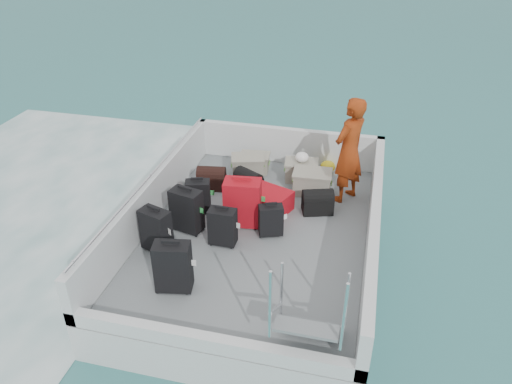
% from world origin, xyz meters
% --- Properties ---
extents(ground, '(160.00, 160.00, 0.00)m').
position_xyz_m(ground, '(0.00, 0.00, 0.00)').
color(ground, '#1C6261').
rests_on(ground, ground).
extents(wake_foam, '(10.00, 10.00, 0.00)m').
position_xyz_m(wake_foam, '(-4.80, 0.00, 0.00)').
color(wake_foam, white).
rests_on(wake_foam, ground).
extents(ferry_hull, '(3.60, 5.00, 0.60)m').
position_xyz_m(ferry_hull, '(0.00, 0.00, 0.30)').
color(ferry_hull, silver).
rests_on(ferry_hull, ground).
extents(deck, '(3.30, 4.70, 0.02)m').
position_xyz_m(deck, '(0.00, 0.00, 0.61)').
color(deck, slate).
rests_on(deck, ferry_hull).
extents(deck_fittings, '(3.60, 5.00, 0.90)m').
position_xyz_m(deck_fittings, '(0.35, -0.32, 0.99)').
color(deck_fittings, silver).
rests_on(deck_fittings, deck).
extents(suitcase_0, '(0.49, 0.37, 0.68)m').
position_xyz_m(suitcase_0, '(-1.31, -0.83, 0.96)').
color(suitcase_0, black).
rests_on(suitcase_0, deck).
extents(suitcase_1, '(0.52, 0.37, 0.70)m').
position_xyz_m(suitcase_1, '(-1.06, -0.24, 0.97)').
color(suitcase_1, black).
rests_on(suitcase_1, deck).
extents(suitcase_2, '(0.44, 0.33, 0.57)m').
position_xyz_m(suitcase_2, '(-1.08, 0.31, 0.90)').
color(suitcase_2, black).
rests_on(suitcase_2, deck).
extents(suitcase_3, '(0.51, 0.35, 0.72)m').
position_xyz_m(suitcase_3, '(-0.75, -1.56, 0.98)').
color(suitcase_3, black).
rests_on(suitcase_3, deck).
extents(suitcase_4, '(0.40, 0.24, 0.59)m').
position_xyz_m(suitcase_4, '(-0.42, -0.45, 0.92)').
color(suitcase_4, black).
rests_on(suitcase_4, deck).
extents(suitcase_5, '(0.60, 0.40, 0.78)m').
position_xyz_m(suitcase_5, '(-0.28, 0.13, 1.01)').
color(suitcase_5, '#B20D1B').
rests_on(suitcase_5, deck).
extents(suitcase_7, '(0.41, 0.32, 0.51)m').
position_xyz_m(suitcase_7, '(0.22, -0.06, 0.88)').
color(suitcase_7, black).
rests_on(suitcase_7, deck).
extents(suitcase_8, '(1.01, 0.84, 0.34)m').
position_xyz_m(suitcase_8, '(-0.06, 0.65, 0.79)').
color(suitcase_8, '#B20D1B').
rests_on(suitcase_8, deck).
extents(duffel_0, '(0.54, 0.37, 0.32)m').
position_xyz_m(duffel_0, '(-1.11, 1.10, 0.78)').
color(duffel_0, black).
rests_on(duffel_0, deck).
extents(duffel_1, '(0.57, 0.50, 0.32)m').
position_xyz_m(duffel_1, '(-0.45, 1.13, 0.78)').
color(duffel_1, black).
rests_on(duffel_1, deck).
extents(duffel_2, '(0.56, 0.44, 0.32)m').
position_xyz_m(duffel_2, '(0.82, 0.76, 0.78)').
color(duffel_2, black).
rests_on(duffel_2, deck).
extents(crate_0, '(0.65, 0.53, 0.34)m').
position_xyz_m(crate_0, '(-0.61, 1.74, 0.79)').
color(crate_0, gray).
rests_on(crate_0, deck).
extents(crate_1, '(0.54, 0.40, 0.31)m').
position_xyz_m(crate_1, '(-0.52, 1.91, 0.77)').
color(crate_1, gray).
rests_on(crate_1, deck).
extents(crate_2, '(0.61, 0.46, 0.34)m').
position_xyz_m(crate_2, '(0.39, 1.78, 0.79)').
color(crate_2, gray).
rests_on(crate_2, deck).
extents(crate_3, '(0.65, 0.46, 0.38)m').
position_xyz_m(crate_3, '(0.64, 1.37, 0.81)').
color(crate_3, gray).
rests_on(crate_3, deck).
extents(yellow_bag, '(0.28, 0.26, 0.22)m').
position_xyz_m(yellow_bag, '(0.83, 2.20, 0.73)').
color(yellow_bag, yellow).
rests_on(yellow_bag, deck).
extents(white_bag, '(0.24, 0.24, 0.18)m').
position_xyz_m(white_bag, '(0.39, 1.78, 1.05)').
color(white_bag, white).
rests_on(white_bag, crate_2).
extents(passenger, '(0.73, 0.80, 1.82)m').
position_xyz_m(passenger, '(1.22, 1.31, 1.53)').
color(passenger, '#C33F12').
rests_on(passenger, deck).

